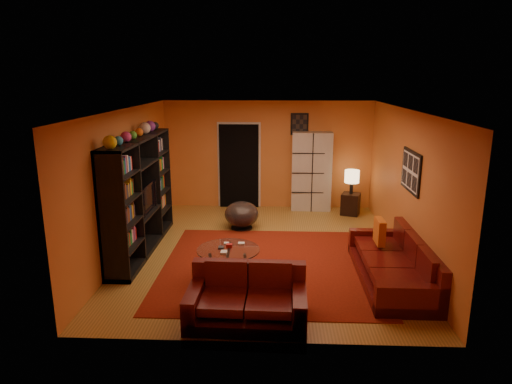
{
  "coord_description": "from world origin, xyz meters",
  "views": [
    {
      "loc": [
        0.2,
        -7.94,
        3.16
      ],
      "look_at": [
        -0.16,
        0.1,
        1.11
      ],
      "focal_mm": 32.0,
      "sensor_mm": 36.0,
      "label": 1
    }
  ],
  "objects_px": {
    "tv": "(144,198)",
    "entertainment_unit": "(140,195)",
    "bowl_chair": "(242,214)",
    "table_lamp": "(352,177)",
    "sofa": "(398,264)",
    "coffee_table": "(228,252)",
    "storage_cabinet": "(312,171)",
    "loveseat": "(247,298)",
    "side_table": "(350,204)"
  },
  "relations": [
    {
      "from": "loveseat",
      "to": "table_lamp",
      "type": "bearing_deg",
      "value": -22.12
    },
    {
      "from": "entertainment_unit",
      "to": "loveseat",
      "type": "relative_size",
      "value": 1.89
    },
    {
      "from": "loveseat",
      "to": "side_table",
      "type": "distance_m",
      "value": 5.28
    },
    {
      "from": "tv",
      "to": "entertainment_unit",
      "type": "bearing_deg",
      "value": 148.14
    },
    {
      "from": "loveseat",
      "to": "table_lamp",
      "type": "distance_m",
      "value": 5.31
    },
    {
      "from": "coffee_table",
      "to": "storage_cabinet",
      "type": "height_order",
      "value": "storage_cabinet"
    },
    {
      "from": "table_lamp",
      "to": "side_table",
      "type": "bearing_deg",
      "value": -116.57
    },
    {
      "from": "loveseat",
      "to": "storage_cabinet",
      "type": "relative_size",
      "value": 0.84
    },
    {
      "from": "tv",
      "to": "side_table",
      "type": "height_order",
      "value": "tv"
    },
    {
      "from": "storage_cabinet",
      "to": "bowl_chair",
      "type": "distance_m",
      "value": 2.28
    },
    {
      "from": "entertainment_unit",
      "to": "side_table",
      "type": "height_order",
      "value": "entertainment_unit"
    },
    {
      "from": "storage_cabinet",
      "to": "table_lamp",
      "type": "distance_m",
      "value": 0.98
    },
    {
      "from": "entertainment_unit",
      "to": "bowl_chair",
      "type": "height_order",
      "value": "entertainment_unit"
    },
    {
      "from": "bowl_chair",
      "to": "side_table",
      "type": "height_order",
      "value": "bowl_chair"
    },
    {
      "from": "side_table",
      "to": "table_lamp",
      "type": "relative_size",
      "value": 0.9
    },
    {
      "from": "tv",
      "to": "side_table",
      "type": "xyz_separation_m",
      "value": [
        4.18,
        2.34,
        -0.73
      ]
    },
    {
      "from": "coffee_table",
      "to": "bowl_chair",
      "type": "xyz_separation_m",
      "value": [
        0.02,
        2.49,
        -0.14
      ]
    },
    {
      "from": "entertainment_unit",
      "to": "tv",
      "type": "relative_size",
      "value": 3.38
    },
    {
      "from": "table_lamp",
      "to": "bowl_chair",
      "type": "bearing_deg",
      "value": -155.06
    },
    {
      "from": "entertainment_unit",
      "to": "tv",
      "type": "xyz_separation_m",
      "value": [
        0.05,
        0.08,
        -0.07
      ]
    },
    {
      "from": "coffee_table",
      "to": "bowl_chair",
      "type": "distance_m",
      "value": 2.49
    },
    {
      "from": "storage_cabinet",
      "to": "table_lamp",
      "type": "xyz_separation_m",
      "value": [
        0.9,
        -0.38,
        -0.04
      ]
    },
    {
      "from": "storage_cabinet",
      "to": "tv",
      "type": "bearing_deg",
      "value": -138.31
    },
    {
      "from": "tv",
      "to": "loveseat",
      "type": "bearing_deg",
      "value": -140.45
    },
    {
      "from": "sofa",
      "to": "coffee_table",
      "type": "distance_m",
      "value": 2.69
    },
    {
      "from": "tv",
      "to": "bowl_chair",
      "type": "distance_m",
      "value": 2.18
    },
    {
      "from": "sofa",
      "to": "loveseat",
      "type": "xyz_separation_m",
      "value": [
        -2.31,
        -1.24,
        0.0
      ]
    },
    {
      "from": "tv",
      "to": "sofa",
      "type": "bearing_deg",
      "value": -105.98
    },
    {
      "from": "bowl_chair",
      "to": "table_lamp",
      "type": "bearing_deg",
      "value": 24.94
    },
    {
      "from": "sofa",
      "to": "coffee_table",
      "type": "height_order",
      "value": "sofa"
    },
    {
      "from": "tv",
      "to": "coffee_table",
      "type": "bearing_deg",
      "value": -127.69
    },
    {
      "from": "sofa",
      "to": "storage_cabinet",
      "type": "xyz_separation_m",
      "value": [
        -1.09,
        3.97,
        0.66
      ]
    },
    {
      "from": "bowl_chair",
      "to": "tv",
      "type": "bearing_deg",
      "value": -145.21
    },
    {
      "from": "sofa",
      "to": "table_lamp",
      "type": "xyz_separation_m",
      "value": [
        -0.19,
        3.59,
        0.62
      ]
    },
    {
      "from": "entertainment_unit",
      "to": "table_lamp",
      "type": "height_order",
      "value": "entertainment_unit"
    },
    {
      "from": "sofa",
      "to": "storage_cabinet",
      "type": "bearing_deg",
      "value": 105.52
    },
    {
      "from": "entertainment_unit",
      "to": "loveseat",
      "type": "bearing_deg",
      "value": -48.85
    },
    {
      "from": "loveseat",
      "to": "table_lamp",
      "type": "relative_size",
      "value": 2.85
    },
    {
      "from": "tv",
      "to": "coffee_table",
      "type": "xyz_separation_m",
      "value": [
        1.69,
        -1.3,
        -0.52
      ]
    },
    {
      "from": "bowl_chair",
      "to": "table_lamp",
      "type": "height_order",
      "value": "table_lamp"
    },
    {
      "from": "loveseat",
      "to": "coffee_table",
      "type": "distance_m",
      "value": 1.26
    },
    {
      "from": "sofa",
      "to": "loveseat",
      "type": "height_order",
      "value": "same"
    },
    {
      "from": "table_lamp",
      "to": "sofa",
      "type": "bearing_deg",
      "value": -87.03
    },
    {
      "from": "loveseat",
      "to": "bowl_chair",
      "type": "bearing_deg",
      "value": 7.03
    },
    {
      "from": "loveseat",
      "to": "tv",
      "type": "bearing_deg",
      "value": 41.12
    },
    {
      "from": "loveseat",
      "to": "storage_cabinet",
      "type": "bearing_deg",
      "value": -11.59
    },
    {
      "from": "loveseat",
      "to": "bowl_chair",
      "type": "relative_size",
      "value": 2.19
    },
    {
      "from": "side_table",
      "to": "tv",
      "type": "bearing_deg",
      "value": -150.8
    },
    {
      "from": "bowl_chair",
      "to": "side_table",
      "type": "bearing_deg",
      "value": 24.94
    },
    {
      "from": "side_table",
      "to": "sofa",
      "type": "bearing_deg",
      "value": -87.03
    }
  ]
}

